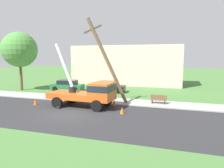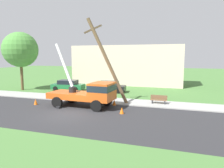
{
  "view_description": "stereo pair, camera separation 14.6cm",
  "coord_description": "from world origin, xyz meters",
  "px_view_note": "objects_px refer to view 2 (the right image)",
  "views": [
    {
      "loc": [
        8.65,
        -14.98,
        4.73
      ],
      "look_at": [
        2.64,
        3.72,
        2.12
      ],
      "focal_mm": 34.05,
      "sensor_mm": 36.0,
      "label": 1
    },
    {
      "loc": [
        8.79,
        -14.93,
        4.73
      ],
      "look_at": [
        2.64,
        3.72,
        2.12
      ],
      "focal_mm": 34.05,
      "sensor_mm": 36.0,
      "label": 2
    }
  ],
  "objects_px": {
    "roadside_tree_near": "(20,50)",
    "park_bench": "(159,100)",
    "traffic_cone_ahead": "(122,110)",
    "traffic_cone_curbside": "(114,102)",
    "traffic_cone_behind": "(36,102)",
    "leaning_utility_pole": "(107,61)",
    "parked_sedan_black": "(109,87)",
    "parked_sedan_green": "(68,85)",
    "utility_truck": "(89,92)"
  },
  "relations": [
    {
      "from": "traffic_cone_ahead",
      "to": "traffic_cone_curbside",
      "type": "height_order",
      "value": "same"
    },
    {
      "from": "leaning_utility_pole",
      "to": "utility_truck",
      "type": "bearing_deg",
      "value": -126.39
    },
    {
      "from": "traffic_cone_behind",
      "to": "traffic_cone_curbside",
      "type": "distance_m",
      "value": 7.68
    },
    {
      "from": "leaning_utility_pole",
      "to": "parked_sedan_green",
      "type": "distance_m",
      "value": 10.87
    },
    {
      "from": "roadside_tree_near",
      "to": "traffic_cone_ahead",
      "type": "bearing_deg",
      "value": -24.42
    },
    {
      "from": "park_bench",
      "to": "utility_truck",
      "type": "bearing_deg",
      "value": -152.17
    },
    {
      "from": "traffic_cone_curbside",
      "to": "park_bench",
      "type": "height_order",
      "value": "park_bench"
    },
    {
      "from": "leaning_utility_pole",
      "to": "roadside_tree_near",
      "type": "xyz_separation_m",
      "value": [
        -14.22,
        4.63,
        1.31
      ]
    },
    {
      "from": "parked_sedan_green",
      "to": "parked_sedan_black",
      "type": "height_order",
      "value": "same"
    },
    {
      "from": "leaning_utility_pole",
      "to": "park_bench",
      "type": "bearing_deg",
      "value": 17.8
    },
    {
      "from": "traffic_cone_ahead",
      "to": "traffic_cone_behind",
      "type": "relative_size",
      "value": 1.0
    },
    {
      "from": "utility_truck",
      "to": "parked_sedan_green",
      "type": "distance_m",
      "value": 10.57
    },
    {
      "from": "leaning_utility_pole",
      "to": "traffic_cone_curbside",
      "type": "relative_size",
      "value": 14.86
    },
    {
      "from": "utility_truck",
      "to": "park_bench",
      "type": "distance_m",
      "value": 6.81
    },
    {
      "from": "parked_sedan_black",
      "to": "park_bench",
      "type": "height_order",
      "value": "parked_sedan_black"
    },
    {
      "from": "roadside_tree_near",
      "to": "park_bench",
      "type": "bearing_deg",
      "value": -9.26
    },
    {
      "from": "traffic_cone_ahead",
      "to": "park_bench",
      "type": "distance_m",
      "value": 5.06
    },
    {
      "from": "traffic_cone_behind",
      "to": "park_bench",
      "type": "bearing_deg",
      "value": 18.72
    },
    {
      "from": "parked_sedan_black",
      "to": "roadside_tree_near",
      "type": "relative_size",
      "value": 0.57
    },
    {
      "from": "leaning_utility_pole",
      "to": "parked_sedan_green",
      "type": "height_order",
      "value": "leaning_utility_pole"
    },
    {
      "from": "traffic_cone_curbside",
      "to": "park_bench",
      "type": "relative_size",
      "value": 0.35
    },
    {
      "from": "traffic_cone_curbside",
      "to": "traffic_cone_behind",
      "type": "bearing_deg",
      "value": -163.49
    },
    {
      "from": "traffic_cone_ahead",
      "to": "traffic_cone_behind",
      "type": "distance_m",
      "value": 8.89
    },
    {
      "from": "parked_sedan_black",
      "to": "roadside_tree_near",
      "type": "xyz_separation_m",
      "value": [
        -11.94,
        -2.28,
        4.84
      ]
    },
    {
      "from": "traffic_cone_behind",
      "to": "parked_sedan_green",
      "type": "distance_m",
      "value": 8.85
    },
    {
      "from": "utility_truck",
      "to": "roadside_tree_near",
      "type": "height_order",
      "value": "roadside_tree_near"
    },
    {
      "from": "parked_sedan_black",
      "to": "roadside_tree_near",
      "type": "distance_m",
      "value": 13.08
    },
    {
      "from": "parked_sedan_green",
      "to": "park_bench",
      "type": "distance_m",
      "value": 13.71
    },
    {
      "from": "leaning_utility_pole",
      "to": "roadside_tree_near",
      "type": "bearing_deg",
      "value": 161.96
    },
    {
      "from": "traffic_cone_behind",
      "to": "parked_sedan_black",
      "type": "bearing_deg",
      "value": 64.83
    },
    {
      "from": "utility_truck",
      "to": "leaning_utility_pole",
      "type": "distance_m",
      "value": 3.47
    },
    {
      "from": "traffic_cone_curbside",
      "to": "parked_sedan_black",
      "type": "bearing_deg",
      "value": 113.14
    },
    {
      "from": "traffic_cone_behind",
      "to": "utility_truck",
      "type": "bearing_deg",
      "value": 7.47
    },
    {
      "from": "traffic_cone_behind",
      "to": "parked_sedan_green",
      "type": "height_order",
      "value": "parked_sedan_green"
    },
    {
      "from": "leaning_utility_pole",
      "to": "traffic_cone_ahead",
      "type": "height_order",
      "value": "leaning_utility_pole"
    },
    {
      "from": "parked_sedan_green",
      "to": "roadside_tree_near",
      "type": "bearing_deg",
      "value": -164.01
    },
    {
      "from": "roadside_tree_near",
      "to": "parked_sedan_black",
      "type": "bearing_deg",
      "value": 10.83
    },
    {
      "from": "traffic_cone_behind",
      "to": "traffic_cone_curbside",
      "type": "height_order",
      "value": "same"
    },
    {
      "from": "traffic_cone_ahead",
      "to": "parked_sedan_black",
      "type": "xyz_separation_m",
      "value": [
        -4.54,
        9.76,
        0.43
      ]
    },
    {
      "from": "traffic_cone_ahead",
      "to": "traffic_cone_behind",
      "type": "xyz_separation_m",
      "value": [
        -8.88,
        0.52,
        0.0
      ]
    },
    {
      "from": "traffic_cone_curbside",
      "to": "roadside_tree_near",
      "type": "distance_m",
      "value": 16.56
    },
    {
      "from": "utility_truck",
      "to": "parked_sedan_black",
      "type": "distance_m",
      "value": 8.63
    },
    {
      "from": "traffic_cone_curbside",
      "to": "roadside_tree_near",
      "type": "relative_size",
      "value": 0.07
    },
    {
      "from": "traffic_cone_behind",
      "to": "roadside_tree_near",
      "type": "bearing_deg",
      "value": 137.52
    },
    {
      "from": "parked_sedan_black",
      "to": "traffic_cone_curbside",
      "type": "bearing_deg",
      "value": -66.86
    },
    {
      "from": "traffic_cone_curbside",
      "to": "parked_sedan_black",
      "type": "distance_m",
      "value": 7.69
    },
    {
      "from": "traffic_cone_ahead",
      "to": "park_bench",
      "type": "relative_size",
      "value": 0.35
    },
    {
      "from": "traffic_cone_behind",
      "to": "parked_sedan_green",
      "type": "bearing_deg",
      "value": 99.28
    },
    {
      "from": "traffic_cone_curbside",
      "to": "park_bench",
      "type": "distance_m",
      "value": 4.37
    },
    {
      "from": "utility_truck",
      "to": "parked_sedan_green",
      "type": "relative_size",
      "value": 1.48
    }
  ]
}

